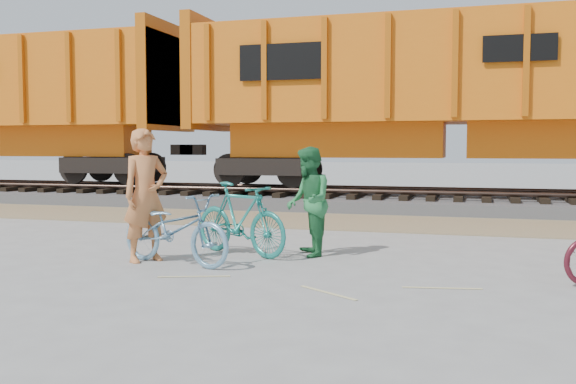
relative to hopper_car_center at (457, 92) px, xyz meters
name	(u,v)px	position (x,y,z in m)	size (l,w,h in m)	color
ground	(289,269)	(-1.83, -9.00, -3.01)	(120.00, 120.00, 0.00)	#9E9E99
gravel_strip	(361,222)	(-1.83, -3.50, -3.00)	(120.00, 3.00, 0.02)	tan
ballast_bed	(384,202)	(-1.83, 0.00, -2.86)	(120.00, 4.00, 0.30)	slate
track	(384,190)	(-1.83, 0.00, -2.53)	(120.00, 2.60, 0.24)	black
hopper_car_center	(457,92)	(0.00, 0.00, 0.00)	(14.00, 3.13, 4.65)	black
bicycle_blue	(175,229)	(-3.44, -9.08, -2.51)	(0.65, 1.87, 0.98)	#6B9BBB
bicycle_teal	(240,219)	(-2.85, -8.11, -2.46)	(0.51, 1.82, 1.09)	#1E8176
person_solo	(146,195)	(-3.94, -8.98, -2.07)	(0.68, 0.45, 1.87)	#D17A42
person_man	(308,202)	(-1.85, -7.91, -2.20)	(0.79, 0.61, 1.62)	#287940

